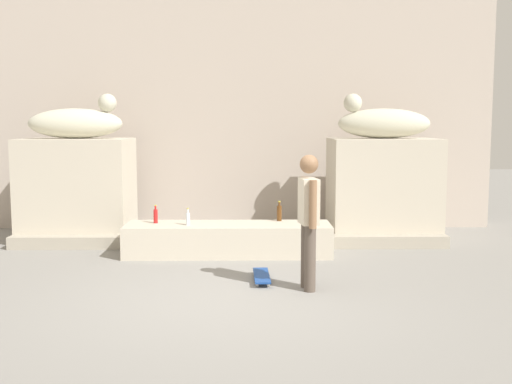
{
  "coord_description": "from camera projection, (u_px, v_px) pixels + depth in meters",
  "views": [
    {
      "loc": [
        0.33,
        -7.07,
        2.07
      ],
      "look_at": [
        0.42,
        1.53,
        1.1
      ],
      "focal_mm": 43.95,
      "sensor_mm": 36.0,
      "label": 1
    }
  ],
  "objects": [
    {
      "name": "ground_plane",
      "position": [
        221.0,
        301.0,
        7.25
      ],
      "size": [
        40.0,
        40.0,
        0.0
      ],
      "primitive_type": "plane",
      "color": "gray"
    },
    {
      "name": "facade_wall",
      "position": [
        232.0,
        89.0,
        12.24
      ],
      "size": [
        10.03,
        0.6,
        5.39
      ],
      "primitive_type": "cube",
      "color": "#BBAC9F",
      "rests_on": "ground_plane"
    },
    {
      "name": "pedestal_left",
      "position": [
        78.0,
        189.0,
        10.96
      ],
      "size": [
        1.84,
        1.34,
        1.77
      ],
      "primitive_type": "cube",
      "color": "beige",
      "rests_on": "ground_plane"
    },
    {
      "name": "pedestal_right",
      "position": [
        383.0,
        189.0,
        11.02
      ],
      "size": [
        1.84,
        1.34,
        1.77
      ],
      "primitive_type": "cube",
      "color": "beige",
      "rests_on": "ground_plane"
    },
    {
      "name": "statue_reclining_left",
      "position": [
        78.0,
        122.0,
        10.83
      ],
      "size": [
        1.65,
        0.73,
        0.78
      ],
      "rotation": [
        0.0,
        0.0,
        0.11
      ],
      "color": "beige",
      "rests_on": "pedestal_left"
    },
    {
      "name": "statue_reclining_right",
      "position": [
        382.0,
        122.0,
        10.89
      ],
      "size": [
        1.62,
        0.61,
        0.78
      ],
      "rotation": [
        0.0,
        0.0,
        3.11
      ],
      "color": "beige",
      "rests_on": "pedestal_right"
    },
    {
      "name": "ledge_block",
      "position": [
        228.0,
        239.0,
        9.75
      ],
      "size": [
        3.19,
        0.86,
        0.49
      ],
      "primitive_type": "cube",
      "color": "beige",
      "rests_on": "ground_plane"
    },
    {
      "name": "skater",
      "position": [
        309.0,
        216.0,
        7.66
      ],
      "size": [
        0.25,
        0.54,
        1.67
      ],
      "rotation": [
        0.0,
        0.0,
        4.84
      ],
      "color": "brown",
      "rests_on": "ground_plane"
    },
    {
      "name": "skateboard",
      "position": [
        262.0,
        276.0,
        8.17
      ],
      "size": [
        0.22,
        0.81,
        0.08
      ],
      "rotation": [
        0.0,
        0.0,
        4.74
      ],
      "color": "navy",
      "rests_on": "ground_plane"
    },
    {
      "name": "bottle_clear",
      "position": [
        188.0,
        218.0,
        9.61
      ],
      "size": [
        0.06,
        0.06,
        0.26
      ],
      "color": "silver",
      "rests_on": "ledge_block"
    },
    {
      "name": "bottle_brown",
      "position": [
        279.0,
        213.0,
        10.01
      ],
      "size": [
        0.08,
        0.08,
        0.32
      ],
      "color": "#593314",
      "rests_on": "ledge_block"
    },
    {
      "name": "bottle_red",
      "position": [
        156.0,
        216.0,
        9.8
      ],
      "size": [
        0.07,
        0.07,
        0.29
      ],
      "color": "red",
      "rests_on": "ledge_block"
    },
    {
      "name": "stair_step",
      "position": [
        229.0,
        241.0,
        10.39
      ],
      "size": [
        7.2,
        0.5,
        0.2
      ],
      "primitive_type": "cube",
      "color": "#A9A08F",
      "rests_on": "ground_plane"
    }
  ]
}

